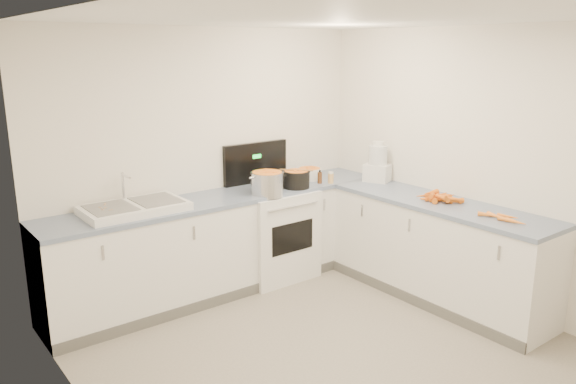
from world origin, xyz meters
TOP-DOWN VIEW (x-y plane):
  - floor at (0.00, 0.00)m, footprint 3.50×4.00m
  - ceiling at (0.00, 0.00)m, footprint 3.50×4.00m
  - wall_back at (0.00, 2.00)m, footprint 3.50×0.00m
  - wall_left at (-1.75, 0.00)m, footprint 0.00×4.00m
  - wall_right at (1.75, 0.00)m, footprint 0.00×4.00m
  - counter_back at (0.00, 1.70)m, footprint 3.50×0.62m
  - counter_right at (1.45, 0.30)m, footprint 0.62×2.20m
  - stove at (0.55, 1.69)m, footprint 0.76×0.65m
  - sink at (-0.90, 1.70)m, footprint 0.86×0.52m
  - steel_pot at (0.37, 1.51)m, footprint 0.40×0.40m
  - black_pot at (0.74, 1.53)m, footprint 0.33×0.33m
  - wooden_spoon at (0.74, 1.53)m, footprint 0.24×0.26m
  - mixing_bowl at (1.09, 1.74)m, footprint 0.31×0.31m
  - extract_bottle at (1.05, 1.53)m, footprint 0.05×0.05m
  - spice_jar at (1.14, 1.47)m, footprint 0.06×0.06m
  - food_processor at (1.59, 1.23)m, footprint 0.29×0.31m
  - carrot_pile at (1.46, 0.33)m, footprint 0.40×0.41m
  - peeled_carrots at (1.38, -0.37)m, footprint 0.18×0.41m
  - peelings at (-1.11, 1.71)m, footprint 0.20×0.23m

SIDE VIEW (x-z plane):
  - floor at x=0.00m, z-range 0.00..0.00m
  - counter_back at x=0.00m, z-range 0.00..0.94m
  - counter_right at x=1.45m, z-range 0.00..0.94m
  - stove at x=0.55m, z-range -0.21..1.15m
  - peeled_carrots at x=1.38m, z-range 0.94..0.98m
  - carrot_pile at x=1.46m, z-range 0.93..1.03m
  - sink at x=-0.90m, z-range 0.82..1.13m
  - spice_jar at x=1.14m, z-range 0.94..1.04m
  - extract_bottle at x=1.05m, z-range 0.94..1.06m
  - mixing_bowl at x=1.09m, z-range 0.94..1.06m
  - black_pot at x=0.74m, z-range 0.92..1.11m
  - peelings at x=-1.11m, z-range 1.01..1.02m
  - steel_pot at x=0.37m, z-range 0.92..1.15m
  - wooden_spoon at x=0.74m, z-range 1.11..1.13m
  - food_processor at x=1.59m, z-range 0.91..1.33m
  - wall_back at x=0.00m, z-range 0.00..2.50m
  - wall_left at x=-1.75m, z-range 0.00..2.50m
  - wall_right at x=1.75m, z-range 0.00..2.50m
  - ceiling at x=0.00m, z-range 2.50..2.50m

